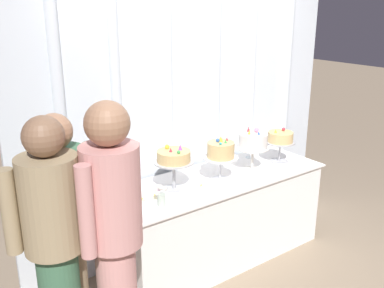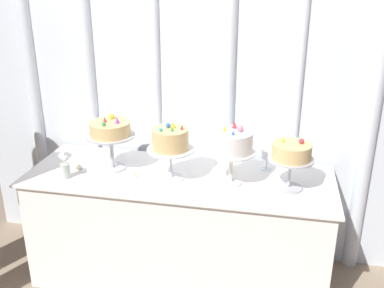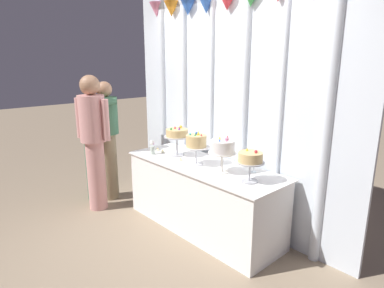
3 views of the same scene
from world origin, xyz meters
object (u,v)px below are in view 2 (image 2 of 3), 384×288
flower_vase (64,165)px  cake_display_midright (232,144)px  wine_glass (267,155)px  tealight_near_left (79,168)px  cake_table (179,227)px  tealight_far_left (64,166)px  tealight_near_right (135,176)px  cake_display_midleft (170,142)px  cake_display_leftmost (110,132)px  cake_display_rightmost (291,154)px

flower_vase → cake_display_midright: bearing=7.1°
wine_glass → flower_vase: flower_vase is taller
flower_vase → tealight_near_left: (0.03, 0.13, -0.07)m
cake_table → cake_display_midright: cake_display_midright is taller
tealight_far_left → tealight_near_right: (0.51, -0.05, -0.00)m
cake_display_midleft → tealight_far_left: 0.77m
cake_display_midleft → tealight_far_left: bearing=178.5°
cake_table → tealight_near_left: (-0.66, -0.04, 0.39)m
cake_display_midleft → cake_display_midright: 0.37m
tealight_far_left → tealight_near_right: 0.51m
cake_display_midleft → tealight_far_left: size_ratio=9.74×
cake_display_midleft → tealight_near_left: (-0.62, 0.02, -0.24)m
cake_display_midright → cake_display_leftmost: bearing=175.5°
cake_display_midleft → tealight_near_right: (-0.22, -0.03, -0.24)m
cake_table → tealight_far_left: (-0.76, -0.04, 0.39)m
cake_table → tealight_near_left: 0.77m
cake_display_leftmost → flower_vase: size_ratio=2.13×
tealight_far_left → tealight_near_left: same height
wine_glass → tealight_near_right: size_ratio=3.67×
cake_display_midright → tealight_far_left: 1.12m
cake_display_rightmost → tealight_near_left: 1.35m
cake_display_leftmost → tealight_far_left: (-0.32, -0.05, -0.24)m
cake_display_leftmost → cake_display_midleft: (0.41, -0.07, -0.01)m
cake_display_leftmost → tealight_near_right: bearing=-28.7°
cake_display_leftmost → cake_display_rightmost: size_ratio=1.14×
cake_display_midleft → flower_vase: 0.68m
cake_display_rightmost → wine_glass: (-0.14, 0.25, -0.12)m
tealight_near_right → cake_display_leftmost: bearing=151.3°
cake_display_midleft → cake_display_rightmost: 0.71m
tealight_far_left → cake_display_leftmost: bearing=9.4°
cake_display_midright → tealight_near_left: cake_display_midright is taller
tealight_near_left → tealight_near_right: 0.40m
flower_vase → tealight_near_right: flower_vase is taller
cake_display_rightmost → flower_vase: bearing=-174.6°
cake_display_rightmost → tealight_far_left: bearing=179.8°
cake_display_leftmost → tealight_near_left: 0.33m
cake_display_midright → cake_display_rightmost: size_ratio=1.18×
wine_glass → tealight_far_left: size_ratio=3.56×
flower_vase → cake_display_leftmost: bearing=38.3°
tealight_far_left → tealight_near_left: size_ratio=0.94×
cake_display_leftmost → flower_vase: cake_display_leftmost is taller
cake_table → cake_display_leftmost: bearing=178.1°
tealight_far_left → tealight_near_right: tealight_far_left is taller
cake_table → cake_display_leftmost: size_ratio=5.33×
tealight_near_right → wine_glass: bearing=20.3°
cake_display_midleft → tealight_near_right: cake_display_midleft is taller
cake_table → cake_display_midright: 0.72m
cake_table → flower_vase: bearing=-165.7°
cake_display_leftmost → cake_table: bearing=-1.9°
cake_display_midleft → flower_vase: bearing=-169.8°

